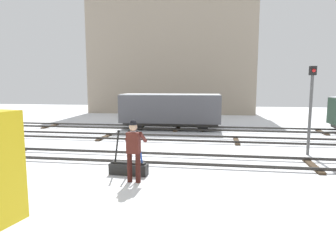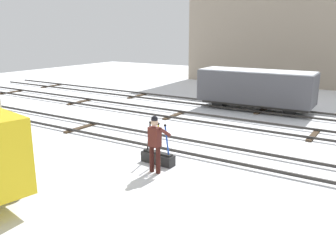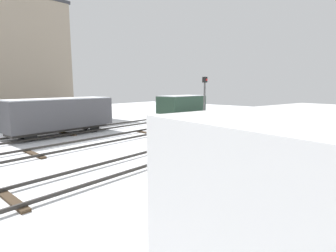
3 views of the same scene
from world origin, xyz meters
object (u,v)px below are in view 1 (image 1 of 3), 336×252
at_px(switch_lever_frame, 129,167).
at_px(freight_car_near_switch, 171,109).
at_px(signal_post, 311,101).
at_px(rail_worker, 134,147).

xyz_separation_m(switch_lever_frame, freight_car_near_switch, (-0.11, 10.02, 1.08)).
bearing_deg(freight_car_near_switch, signal_post, -44.51).
height_order(switch_lever_frame, rail_worker, rail_worker).
relative_size(signal_post, freight_car_near_switch, 0.57).
height_order(signal_post, freight_car_near_switch, signal_post).
bearing_deg(rail_worker, switch_lever_frame, 122.92).
bearing_deg(signal_post, switch_lever_frame, -149.60).
bearing_deg(signal_post, freight_car_near_switch, 136.99).
bearing_deg(switch_lever_frame, signal_post, 34.86).
height_order(rail_worker, freight_car_near_switch, freight_car_near_switch).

